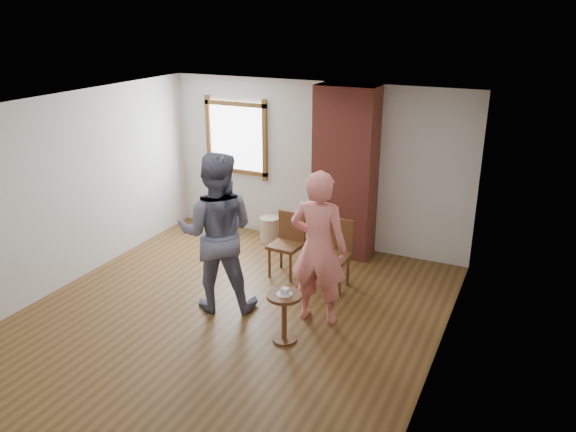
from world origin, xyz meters
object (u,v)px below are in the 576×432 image
object	(u,v)px
man	(217,232)
dining_chair_right	(334,251)
stoneware_crock	(270,229)
side_table	(284,310)
dining_chair_left	(288,240)
person_pink	(318,248)

from	to	relation	value
man	dining_chair_right	bearing A→B (deg)	-157.70
stoneware_crock	dining_chair_right	bearing A→B (deg)	-35.16
man	side_table	bearing A→B (deg)	138.24
dining_chair_left	man	bearing A→B (deg)	-103.69
dining_chair_left	dining_chair_right	world-z (taller)	dining_chair_right
dining_chair_left	person_pink	xyz separation A→B (m)	(0.88, -1.04, 0.45)
stoneware_crock	man	xyz separation A→B (m)	(0.38, -2.18, 0.81)
dining_chair_right	side_table	bearing A→B (deg)	-93.12
stoneware_crock	dining_chair_left	world-z (taller)	dining_chair_left
dining_chair_right	man	xyz separation A→B (m)	(-1.13, -1.12, 0.48)
dining_chair_left	dining_chair_right	bearing A→B (deg)	-6.18
stoneware_crock	dining_chair_left	bearing A→B (deg)	-50.65
dining_chair_left	side_table	distance (m)	1.79
stoneware_crock	dining_chair_left	xyz separation A→B (m)	(0.77, -0.93, 0.30)
dining_chair_right	man	size ratio (longest dim) A/B	0.47
stoneware_crock	side_table	world-z (taller)	side_table
stoneware_crock	man	world-z (taller)	man
stoneware_crock	side_table	bearing A→B (deg)	-60.02
stoneware_crock	man	distance (m)	2.36
side_table	man	bearing A→B (deg)	160.70
side_table	person_pink	bearing A→B (deg)	74.80
stoneware_crock	man	bearing A→B (deg)	-80.22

